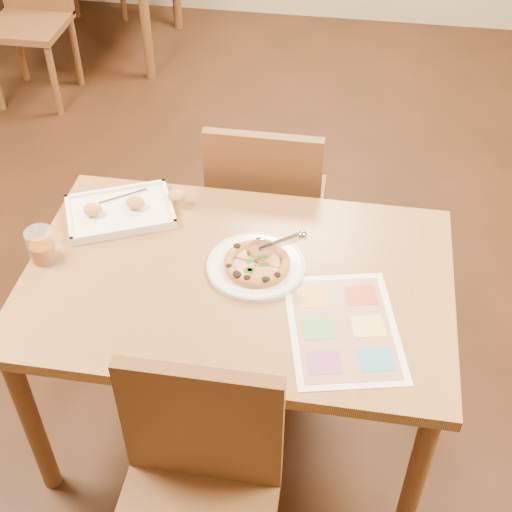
# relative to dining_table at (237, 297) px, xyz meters

# --- Properties ---
(room) EXTENTS (7.00, 7.00, 7.00)m
(room) POSITION_rel_dining_table_xyz_m (0.00, 0.00, 0.72)
(room) COLOR #34180E
(room) RESTS_ON ground
(dining_table) EXTENTS (1.30, 0.85, 0.72)m
(dining_table) POSITION_rel_dining_table_xyz_m (0.00, 0.00, 0.00)
(dining_table) COLOR #9D693F
(dining_table) RESTS_ON ground
(chair_near) EXTENTS (0.42, 0.42, 0.47)m
(chair_near) POSITION_rel_dining_table_xyz_m (0.00, -0.60, -0.07)
(chair_near) COLOR brown
(chair_near) RESTS_ON ground
(chair_far) EXTENTS (0.42, 0.42, 0.47)m
(chair_far) POSITION_rel_dining_table_xyz_m (-0.00, 0.60, -0.07)
(chair_far) COLOR brown
(chair_far) RESTS_ON ground
(plate) EXTENTS (0.38, 0.38, 0.02)m
(plate) POSITION_rel_dining_table_xyz_m (0.05, 0.05, 0.09)
(plate) COLOR white
(plate) RESTS_ON dining_table
(pizza) EXTENTS (0.20, 0.20, 0.03)m
(pizza) POSITION_rel_dining_table_xyz_m (0.06, 0.04, 0.11)
(pizza) COLOR #BD7C40
(pizza) RESTS_ON plate
(pizza_cutter) EXTENTS (0.17, 0.06, 0.10)m
(pizza_cutter) POSITION_rel_dining_table_xyz_m (0.10, 0.06, 0.17)
(pizza_cutter) COLOR silver
(pizza_cutter) RESTS_ON pizza
(appetizer_tray) EXTENTS (0.41, 0.36, 0.06)m
(appetizer_tray) POSITION_rel_dining_table_xyz_m (-0.43, 0.23, 0.10)
(appetizer_tray) COLOR white
(appetizer_tray) RESTS_ON dining_table
(glass_tumbler) EXTENTS (0.09, 0.09, 0.11)m
(glass_tumbler) POSITION_rel_dining_table_xyz_m (-0.61, -0.01, 0.13)
(glass_tumbler) COLOR #83390A
(glass_tumbler) RESTS_ON dining_table
(menu) EXTENTS (0.39, 0.48, 0.00)m
(menu) POSITION_rel_dining_table_xyz_m (0.33, -0.16, 0.09)
(menu) COLOR white
(menu) RESTS_ON dining_table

